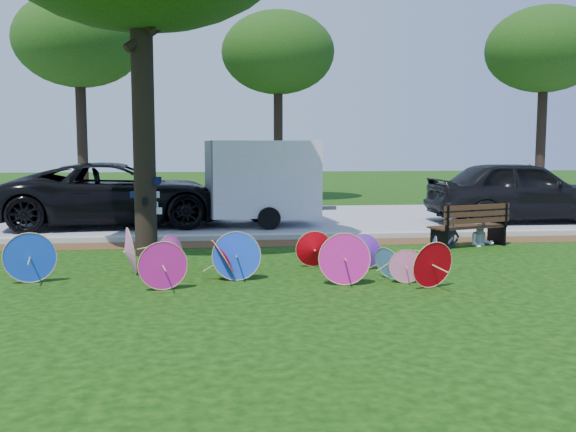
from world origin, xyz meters
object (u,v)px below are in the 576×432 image
(cargo_trailer, at_px, (263,178))
(park_bench, at_px, (467,225))
(black_van, at_px, (119,194))
(parasol_pile, at_px, (251,257))
(person_left, at_px, (451,220))
(dark_pickup, at_px, (520,191))
(person_right, at_px, (482,220))

(cargo_trailer, xyz_separation_m, park_bench, (4.22, -4.12, -0.85))
(black_van, distance_m, cargo_trailer, 3.97)
(cargo_trailer, bearing_deg, parasol_pile, -101.77)
(parasol_pile, xyz_separation_m, cargo_trailer, (0.66, 7.10, 0.94))
(park_bench, distance_m, person_left, 0.37)
(cargo_trailer, bearing_deg, dark_pickup, -6.33)
(person_right, bearing_deg, parasol_pile, -139.93)
(park_bench, bearing_deg, black_van, 132.88)
(black_van, height_order, cargo_trailer, cargo_trailer)
(black_van, relative_size, park_bench, 3.51)
(parasol_pile, distance_m, person_left, 5.45)
(cargo_trailer, bearing_deg, park_bench, -50.75)
(park_bench, xyz_separation_m, person_right, (0.35, 0.05, 0.10))
(parasol_pile, height_order, black_van, black_van)
(parasol_pile, distance_m, park_bench, 5.72)
(park_bench, bearing_deg, person_left, 153.51)
(parasol_pile, bearing_deg, park_bench, 31.40)
(parasol_pile, bearing_deg, person_left, 33.77)
(parasol_pile, relative_size, park_bench, 4.15)
(person_left, bearing_deg, black_van, 140.53)
(cargo_trailer, height_order, person_left, cargo_trailer)
(dark_pickup, bearing_deg, parasol_pile, 131.60)
(person_left, bearing_deg, park_bench, -18.05)
(park_bench, relative_size, person_left, 1.53)
(person_left, bearing_deg, dark_pickup, 39.03)
(black_van, distance_m, dark_pickup, 11.37)
(dark_pickup, xyz_separation_m, park_bench, (-3.21, -4.14, -0.43))
(parasol_pile, height_order, dark_pickup, dark_pickup)
(parasol_pile, xyz_separation_m, black_van, (-3.27, 7.45, 0.49))
(person_right, bearing_deg, person_left, -170.01)
(dark_pickup, bearing_deg, cargo_trailer, 90.40)
(cargo_trailer, relative_size, park_bench, 1.63)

